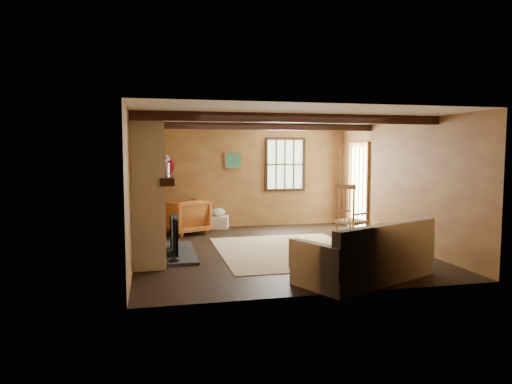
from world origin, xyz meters
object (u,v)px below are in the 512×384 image
object	(u,v)px
rocking_chair	(350,219)
sofa	(368,259)
armchair	(186,217)
fireplace	(150,193)
laundry_basket	(217,222)

from	to	relation	value
rocking_chair	sofa	bearing A→B (deg)	135.86
sofa	armchair	world-z (taller)	sofa
sofa	armchair	distance (m)	4.80
fireplace	sofa	bearing A→B (deg)	-36.72
fireplace	rocking_chair	xyz separation A→B (m)	(3.74, 0.02, -0.60)
armchair	rocking_chair	bearing A→B (deg)	120.95
fireplace	sofa	distance (m)	3.82
fireplace	armchair	xyz separation A→B (m)	(0.75, 2.01, -0.73)
fireplace	rocking_chair	bearing A→B (deg)	0.26
sofa	fireplace	bearing A→B (deg)	118.53
fireplace	rocking_chair	size ratio (longest dim) A/B	1.99
rocking_chair	armchair	size ratio (longest dim) A/B	1.45
sofa	laundry_basket	size ratio (longest dim) A/B	4.52
fireplace	laundry_basket	size ratio (longest dim) A/B	4.80
rocking_chair	fireplace	bearing A→B (deg)	64.57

